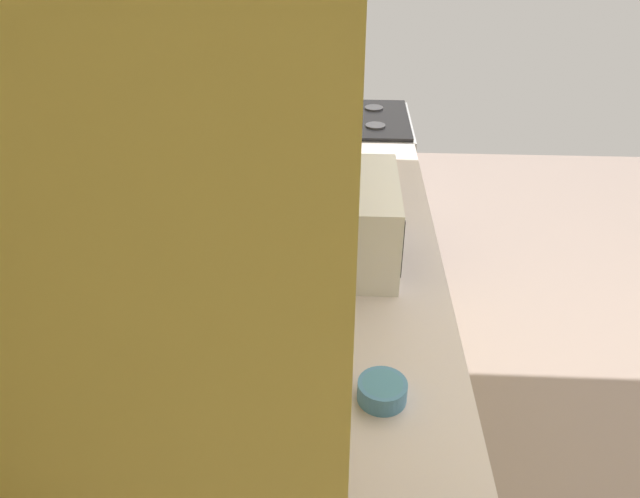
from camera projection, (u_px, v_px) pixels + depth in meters
The scene contains 8 objects.
ground_plane at pixel (631, 446), 2.54m from camera, with size 6.53×6.53×0.00m, color gray.
wall_back at pixel (235, 131), 1.88m from camera, with size 4.20×0.12×2.76m, color #DECC88.
counter_run at pixel (345, 443), 1.99m from camera, with size 3.21×0.67×0.89m.
upper_cabinets at pixel (283, 1), 1.28m from camera, with size 2.09×0.31×0.58m.
oven_range at pixel (351, 188), 3.65m from camera, with size 0.70×0.68×1.07m.
microwave at pixel (346, 220), 2.08m from camera, with size 0.50×0.37×0.30m.
bowl at pixel (382, 390), 1.54m from camera, with size 0.13×0.13×0.06m.
kettle at pixel (371, 177), 2.57m from camera, with size 0.20×0.15×0.17m.
Camera 1 is at (-1.79, 1.25, 2.04)m, focal length 33.25 mm.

